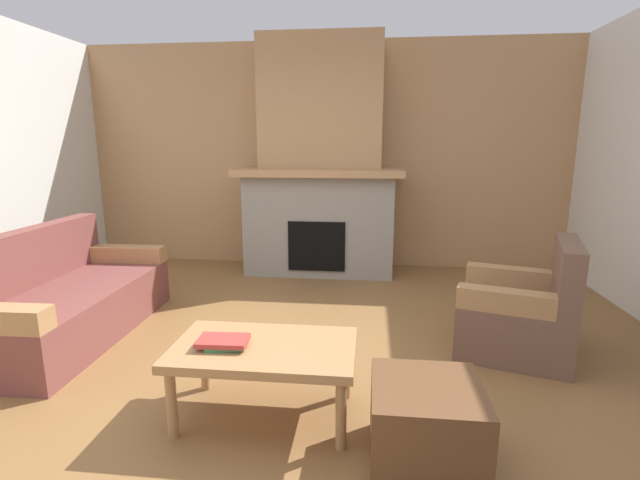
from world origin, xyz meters
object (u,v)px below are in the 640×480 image
couch (63,301)px  coffee_table (264,354)px  fireplace (320,174)px  ottoman (426,424)px  armchair (521,313)px

couch → coffee_table: bearing=-26.1°
couch → fireplace: bearing=49.7°
coffee_table → ottoman: coffee_table is taller
fireplace → coffee_table: fireplace is taller
ottoman → armchair: bearing=57.3°
fireplace → coffee_table: (0.02, -3.05, -0.79)m
fireplace → ottoman: size_ratio=5.19×
armchair → ottoman: armchair is taller
coffee_table → couch: bearing=153.9°
couch → coffee_table: (1.84, -0.90, 0.09)m
armchair → couch: bearing=-178.2°
couch → coffee_table: size_ratio=1.82×
fireplace → armchair: (1.71, -2.04, -0.87)m
couch → ottoman: 2.94m
fireplace → coffee_table: bearing=-89.6°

